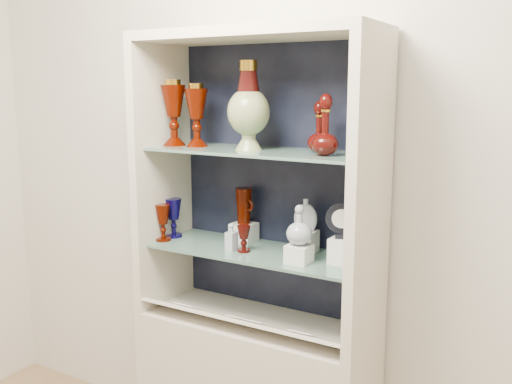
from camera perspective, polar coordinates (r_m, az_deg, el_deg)
The scene contains 30 objects.
wall_back at distance 2.49m, azimuth 2.56°, elevation 3.06°, with size 3.50×0.02×2.80m, color silver.
cabinet_back_panel at distance 2.47m, azimuth 2.22°, elevation 1.26°, with size 0.98×0.02×1.15m, color black.
cabinet_side_left at distance 2.58m, azimuth -9.25°, elevation 1.52°, with size 0.04×0.40×1.15m, color beige.
cabinet_side_right at distance 2.11m, azimuth 11.33°, elevation -0.53°, with size 0.04×0.40×1.15m, color beige.
cabinet_top_cap at distance 2.28m, azimuth 0.00°, elevation 15.49°, with size 1.00×0.40×0.04m, color beige.
shelf_lower at distance 2.39m, azimuth 0.24°, elevation -5.97°, with size 0.92×0.34×0.01m, color slate.
shelf_upper at distance 2.31m, azimuth 0.25°, elevation 4.09°, with size 0.92×0.34×0.01m, color slate.
label_ledge at distance 2.37m, azimuth -1.37°, elevation -12.87°, with size 0.92×0.18×0.01m, color beige.
label_card_0 at distance 2.51m, azimuth -6.87°, elevation -11.21°, with size 0.10×0.07×0.00m, color white.
label_card_1 at distance 2.34m, azimuth -0.28°, elevation -12.78°, with size 0.10×0.07×0.00m, color white.
label_card_2 at distance 2.25m, azimuth 4.64°, elevation -13.85°, with size 0.10×0.07×0.00m, color white.
label_card_3 at distance 2.37m, azimuth -1.57°, elevation -12.49°, with size 0.10×0.07×0.00m, color white.
pedestal_lamp_left at distance 2.45m, azimuth -5.96°, elevation 7.65°, with size 0.10×0.10×0.26m, color #420C00, non-canonical shape.
pedestal_lamp_right at distance 2.50m, azimuth -8.24°, elevation 7.85°, with size 0.11×0.11×0.28m, color #420C00, non-canonical shape.
enamel_urn at distance 2.29m, azimuth -0.75°, elevation 8.63°, with size 0.17×0.17×0.35m, color #114718, non-canonical shape.
ruby_decanter_a at distance 2.11m, azimuth 6.96°, elevation 7.06°, with size 0.10×0.10×0.25m, color #3C0906, non-canonical shape.
ruby_decanter_b at distance 2.21m, azimuth 6.33°, elevation 6.63°, with size 0.09×0.09×0.21m, color #3C0906, non-canonical shape.
lidded_bowl at distance 2.10m, azimuth 10.49°, elevation 4.65°, with size 0.08×0.08×0.09m, color #3C0906, non-canonical shape.
cobalt_goblet at distance 2.60m, azimuth -8.24°, elevation -2.57°, with size 0.07×0.07×0.18m, color #0A063B, non-canonical shape.
ruby_goblet_tall at distance 2.55m, azimuth -9.29°, elevation -3.04°, with size 0.07×0.07×0.16m, color #420C00, non-canonical shape.
ruby_goblet_small at distance 2.35m, azimuth -1.23°, elevation -4.70°, with size 0.06×0.06×0.11m, color #3C0906, non-canonical shape.
riser_ruby_pitcher at distance 2.52m, azimuth -1.21°, elevation -4.02°, with size 0.10×0.10×0.08m, color silver.
ruby_pitcher at distance 2.49m, azimuth -1.22°, elevation -1.38°, with size 0.12×0.07×0.16m, color #420C00, non-canonical shape.
clear_square_bottle at distance 2.37m, azimuth -2.48°, elevation -4.53°, with size 0.04×0.04×0.12m, color #98A1B1, non-canonical shape.
riser_flat_flask at distance 2.36m, azimuth 4.94°, elevation -4.93°, with size 0.09×0.09×0.09m, color silver.
flat_flask at distance 2.33m, azimuth 4.98°, elevation -2.24°, with size 0.10×0.04×0.14m, color #B4BCC7, non-canonical shape.
riser_clear_round_decanter at distance 2.22m, azimuth 4.31°, elevation -6.17°, with size 0.09×0.09×0.07m, color silver.
clear_round_decanter at distance 2.19m, azimuth 4.35°, elevation -3.41°, with size 0.10×0.10×0.15m, color #98A1B1, non-canonical shape.
riser_cameo_medallion at distance 2.22m, azimuth 8.46°, elevation -5.84°, with size 0.08×0.08×0.10m, color silver.
cameo_medallion at distance 2.19m, azimuth 8.54°, elevation -2.79°, with size 0.12×0.04×0.14m, color black, non-canonical shape.
Camera 1 is at (1.15, -0.43, 1.72)m, focal length 40.00 mm.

